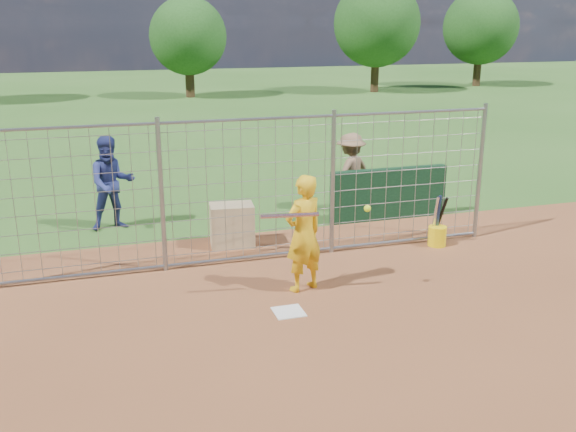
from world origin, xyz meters
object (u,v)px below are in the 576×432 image
object	(u,v)px
batter	(304,233)
bystander_a	(112,183)
bystander_c	(350,173)
bucket_with_bats	(437,233)
equipment_bin	(232,225)

from	to	relation	value
batter	bystander_a	bearing A→B (deg)	-77.16
bystander_c	bucket_with_bats	distance (m)	2.81
equipment_bin	bucket_with_bats	bearing A→B (deg)	-10.83
batter	bucket_with_bats	xyz separation A→B (m)	(3.06, 1.21, -0.68)
bystander_a	equipment_bin	xyz separation A→B (m)	(2.06, -1.72, -0.55)
bystander_c	bucket_with_bats	size ratio (longest dim) A/B	1.79
bystander_a	equipment_bin	bearing A→B (deg)	-47.23
bystander_a	bystander_c	distance (m)	5.07
bystander_c	bucket_with_bats	world-z (taller)	bystander_c
bystander_a	bystander_c	bearing A→B (deg)	-9.79
bystander_c	batter	bearing A→B (deg)	30.88
equipment_bin	bucket_with_bats	world-z (taller)	bucket_with_bats
bystander_a	bucket_with_bats	world-z (taller)	bystander_a
batter	bucket_with_bats	size ratio (longest dim) A/B	1.90
bystander_c	equipment_bin	size ratio (longest dim) A/B	2.18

